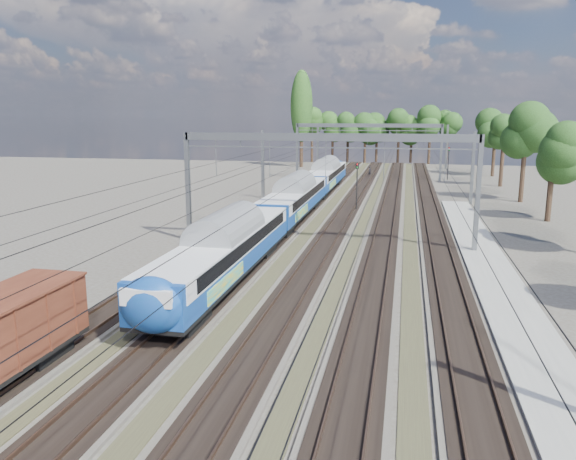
% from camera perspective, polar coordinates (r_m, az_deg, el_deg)
% --- Properties ---
extents(track_bed, '(21.00, 130.00, 0.34)m').
position_cam_1_polar(track_bed, '(59.81, 5.78, 1.66)').
color(track_bed, '#47423A').
rests_on(track_bed, ground).
extents(platform, '(3.00, 70.00, 0.30)m').
position_cam_1_polar(platform, '(35.62, 20.91, -5.91)').
color(platform, gray).
rests_on(platform, ground).
extents(catenary, '(25.65, 130.00, 9.00)m').
position_cam_1_polar(catenary, '(66.65, 6.90, 8.12)').
color(catenary, slate).
rests_on(catenary, ground).
extents(tree_belt, '(39.81, 101.07, 11.99)m').
position_cam_1_polar(tree_belt, '(106.94, 12.74, 10.23)').
color(tree_belt, black).
rests_on(tree_belt, ground).
extents(poplar, '(4.40, 4.40, 19.04)m').
position_cam_1_polar(poplar, '(113.49, 1.39, 12.40)').
color(poplar, black).
rests_on(poplar, ground).
extents(emu_train, '(3.14, 66.37, 4.59)m').
position_cam_1_polar(emu_train, '(55.39, 0.66, 3.65)').
color(emu_train, black).
rests_on(emu_train, ground).
extents(worker, '(0.60, 0.72, 1.69)m').
position_cam_1_polar(worker, '(97.90, 8.31, 5.93)').
color(worker, black).
rests_on(worker, ground).
extents(signal_near, '(0.38, 0.35, 5.26)m').
position_cam_1_polar(signal_near, '(61.87, 7.02, 4.99)').
color(signal_near, black).
rests_on(signal_near, ground).
extents(signal_far, '(0.36, 0.33, 5.25)m').
position_cam_1_polar(signal_far, '(94.99, 15.99, 6.93)').
color(signal_far, black).
rests_on(signal_far, ground).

